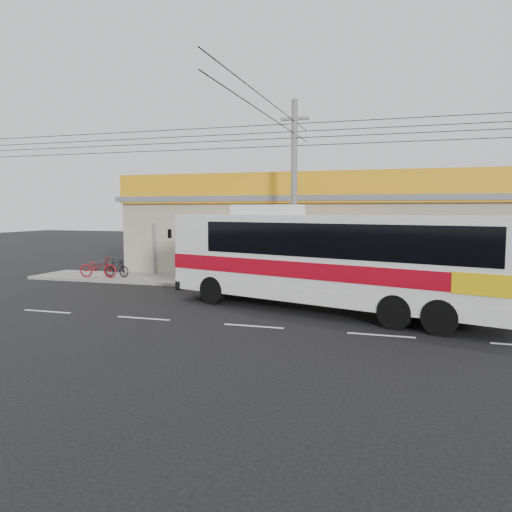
{
  "coord_description": "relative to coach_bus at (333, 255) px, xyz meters",
  "views": [
    {
      "loc": [
        4.7,
        -17.61,
        3.75
      ],
      "look_at": [
        -1.3,
        2.0,
        1.85
      ],
      "focal_mm": 35.0,
      "sensor_mm": 36.0,
      "label": 1
    }
  ],
  "objects": [
    {
      "name": "motorbike_dark",
      "position": [
        -12.38,
        5.26,
        -1.48
      ],
      "size": [
        1.66,
        0.68,
        0.97
      ],
      "primitive_type": "imported",
      "rotation": [
        0.0,
        0.0,
        1.43
      ],
      "color": "black",
      "rests_on": "sidewalk"
    },
    {
      "name": "coach_bus",
      "position": [
        0.0,
        0.0,
        0.0
      ],
      "size": [
        13.01,
        6.52,
        3.94
      ],
      "rotation": [
        0.0,
        0.0,
        -0.31
      ],
      "color": "silver",
      "rests_on": "ground"
    },
    {
      "name": "ground",
      "position": [
        -2.1,
        -0.44,
        -2.11
      ],
      "size": [
        120.0,
        120.0,
        0.0
      ],
      "primitive_type": "plane",
      "color": "black",
      "rests_on": "ground"
    },
    {
      "name": "sidewalk",
      "position": [
        -2.1,
        5.56,
        -2.04
      ],
      "size": [
        30.0,
        3.2,
        0.15
      ],
      "primitive_type": "cube",
      "color": "slate",
      "rests_on": "ground"
    },
    {
      "name": "storefront_building",
      "position": [
        -2.1,
        11.1,
        0.19
      ],
      "size": [
        22.6,
        9.2,
        5.7
      ],
      "color": "gray",
      "rests_on": "ground"
    },
    {
      "name": "lane_markings",
      "position": [
        -2.1,
        -2.94,
        -2.11
      ],
      "size": [
        50.0,
        0.12,
        0.01
      ],
      "primitive_type": null,
      "color": "silver",
      "rests_on": "ground"
    },
    {
      "name": "motorbike_red",
      "position": [
        -13.18,
        4.76,
        -1.41
      ],
      "size": [
        2.16,
        0.96,
        1.1
      ],
      "primitive_type": "imported",
      "rotation": [
        0.0,
        0.0,
        1.68
      ],
      "color": "maroon",
      "rests_on": "sidewalk"
    },
    {
      "name": "utility_pole",
      "position": [
        -2.54,
        4.84,
        5.15
      ],
      "size": [
        34.0,
        14.0,
        8.8
      ],
      "color": "slate",
      "rests_on": "ground"
    }
  ]
}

